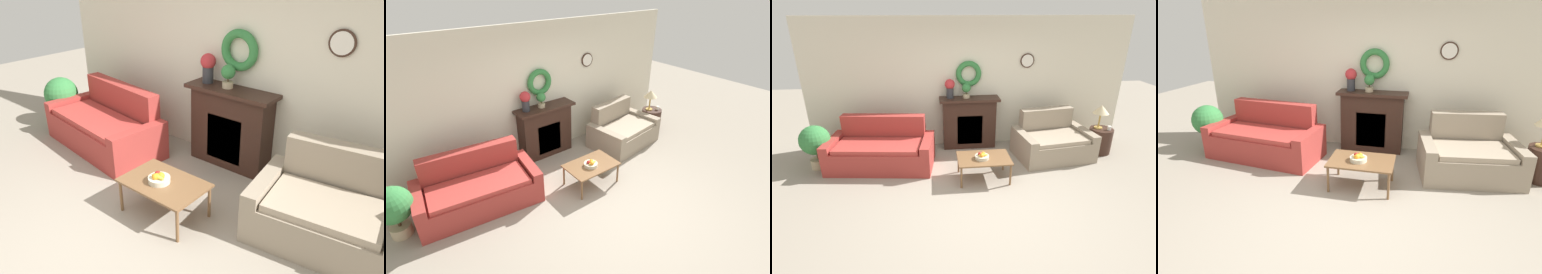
{
  "view_description": "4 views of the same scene",
  "coord_description": "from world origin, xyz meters",
  "views": [
    {
      "loc": [
        2.48,
        -1.66,
        2.62
      ],
      "look_at": [
        0.14,
        1.21,
        0.85
      ],
      "focal_mm": 35.0,
      "sensor_mm": 36.0,
      "label": 1
    },
    {
      "loc": [
        -2.89,
        -2.61,
        3.46
      ],
      "look_at": [
        0.05,
        1.24,
        0.8
      ],
      "focal_mm": 28.0,
      "sensor_mm": 36.0,
      "label": 2
    },
    {
      "loc": [
        -0.8,
        -3.76,
        2.81
      ],
      "look_at": [
        -0.26,
        1.21,
        0.66
      ],
      "focal_mm": 28.0,
      "sensor_mm": 36.0,
      "label": 3
    },
    {
      "loc": [
        0.78,
        -2.96,
        2.22
      ],
      "look_at": [
        -0.2,
        1.14,
        0.64
      ],
      "focal_mm": 28.0,
      "sensor_mm": 36.0,
      "label": 4
    }
  ],
  "objects": [
    {
      "name": "ground_plane",
      "position": [
        0.0,
        0.0,
        0.0
      ],
      "size": [
        16.0,
        16.0,
        0.0
      ],
      "primitive_type": "plane",
      "color": "gray"
    },
    {
      "name": "wall_back",
      "position": [
        0.0,
        2.45,
        1.36
      ],
      "size": [
        6.8,
        0.18,
        2.7
      ],
      "color": "beige",
      "rests_on": "ground_plane"
    },
    {
      "name": "fireplace",
      "position": [
        -0.04,
        2.25,
        0.56
      ],
      "size": [
        1.25,
        0.41,
        1.11
      ],
      "color": "#331E16",
      "rests_on": "ground_plane"
    },
    {
      "name": "couch_left",
      "position": [
        -1.81,
        1.54,
        0.32
      ],
      "size": [
        2.04,
        1.14,
        0.92
      ],
      "rotation": [
        0.0,
        0.0,
        -0.12
      ],
      "color": "#9E332D",
      "rests_on": "ground_plane"
    },
    {
      "name": "loveseat_right",
      "position": [
        1.58,
        1.59,
        0.31
      ],
      "size": [
        1.57,
        1.16,
        0.92
      ],
      "rotation": [
        0.0,
        0.0,
        0.13
      ],
      "color": "gray",
      "rests_on": "ground_plane"
    },
    {
      "name": "coffee_table",
      "position": [
        0.05,
        0.84,
        0.38
      ],
      "size": [
        0.92,
        0.62,
        0.42
      ],
      "color": "brown",
      "rests_on": "ground_plane"
    },
    {
      "name": "fruit_bowl",
      "position": [
        0.0,
        0.8,
        0.46
      ],
      "size": [
        0.25,
        0.25,
        0.12
      ],
      "color": "beige",
      "rests_on": "coffee_table"
    },
    {
      "name": "vase_on_mantel_left",
      "position": [
        -0.44,
        2.25,
        1.33
      ],
      "size": [
        0.21,
        0.21,
        0.4
      ],
      "color": "#2D2D33",
      "rests_on": "fireplace"
    },
    {
      "name": "potted_plant_on_mantel",
      "position": [
        -0.11,
        2.23,
        1.28
      ],
      "size": [
        0.19,
        0.19,
        0.3
      ],
      "color": "tan",
      "rests_on": "fireplace"
    },
    {
      "name": "potted_plant_floor_by_couch",
      "position": [
        -3.01,
        1.58,
        0.53
      ],
      "size": [
        0.55,
        0.55,
        0.85
      ],
      "color": "tan",
      "rests_on": "ground_plane"
    }
  ]
}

